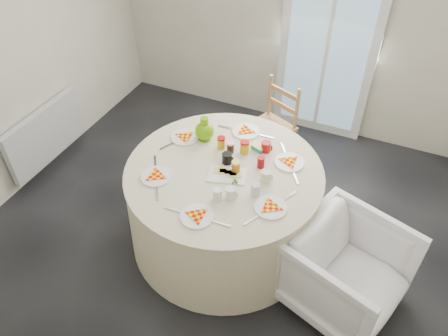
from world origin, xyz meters
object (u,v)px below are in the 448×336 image
at_px(table, 224,206).
at_px(armchair, 347,269).
at_px(radiator, 46,134).
at_px(wooden_chair, 270,126).
at_px(green_pitcher, 205,130).

distance_m(table, armchair, 1.10).
height_order(radiator, wooden_chair, wooden_chair).
bearing_deg(table, armchair, -11.48).
height_order(radiator, green_pitcher, green_pitcher).
bearing_deg(armchair, wooden_chair, 57.66).
distance_m(wooden_chair, armchair, 1.70).
bearing_deg(radiator, wooden_chair, 24.67).
xyz_separation_m(table, wooden_chair, (0.01, 1.10, 0.09)).
xyz_separation_m(radiator, armchair, (3.11, -0.38, 0.01)).
distance_m(radiator, wooden_chair, 2.25).
height_order(wooden_chair, green_pitcher, green_pitcher).
relative_size(radiator, table, 0.63).
xyz_separation_m(armchair, green_pitcher, (-1.38, 0.51, 0.48)).
distance_m(radiator, green_pitcher, 1.80).
bearing_deg(armchair, radiator, 101.82).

